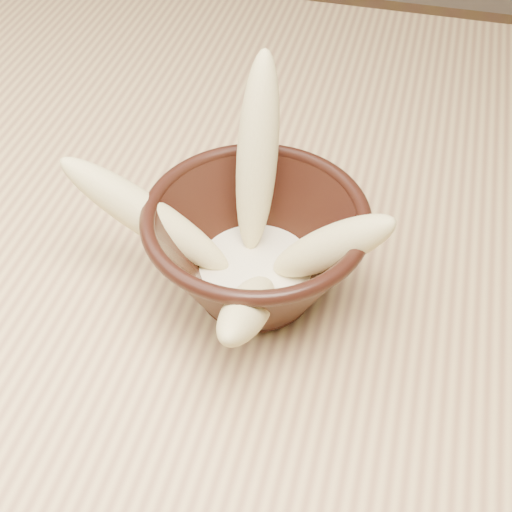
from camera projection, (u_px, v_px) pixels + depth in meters
The scene contains 7 objects.
table at pixel (204, 232), 0.77m from camera, with size 1.20×0.80×0.75m.
bowl at pixel (256, 249), 0.57m from camera, with size 0.18×0.18×0.10m.
milk_puddle at pixel (256, 269), 0.58m from camera, with size 0.10×0.10×0.01m, color beige.
banana_upright at pixel (257, 154), 0.56m from camera, with size 0.03×0.03×0.16m, color #E3D286.
banana_left at pixel (147, 216), 0.56m from camera, with size 0.03×0.03×0.16m, color #E3D286.
banana_right at pixel (331, 247), 0.54m from camera, with size 0.03×0.03×0.12m, color #E3D286.
banana_front at pixel (248, 309), 0.51m from camera, with size 0.03×0.03×0.12m, color #E3D286.
Camera 1 is at (0.19, -0.53, 1.21)m, focal length 50.00 mm.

